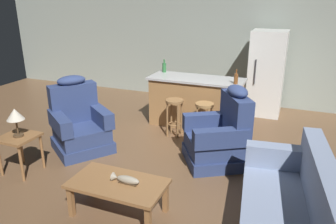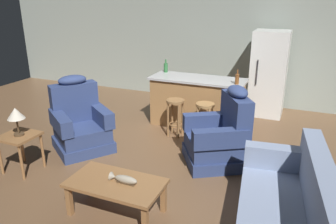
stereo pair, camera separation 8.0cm
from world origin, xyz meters
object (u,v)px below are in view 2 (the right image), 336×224
(recliner_near_lamp, at_px, (80,124))
(bar_stool_left, at_px, (175,111))
(table_lamp, at_px, (16,115))
(coffee_table, at_px, (116,186))
(refrigerator, at_px, (269,74))
(bottle_short_amber, at_px, (166,67))
(kitchen_island, at_px, (197,102))
(bar_stool_right, at_px, (205,115))
(couch, at_px, (288,217))
(end_table, at_px, (20,141))
(recliner_near_island, at_px, (220,137))
(fish_figurine, at_px, (123,179))
(bottle_tall_green, at_px, (237,79))

(recliner_near_lamp, height_order, bar_stool_left, recliner_near_lamp)
(table_lamp, relative_size, bar_stool_left, 0.60)
(coffee_table, xyz_separation_m, refrigerator, (1.15, 4.20, 0.52))
(coffee_table, relative_size, bottle_short_amber, 4.26)
(kitchen_island, xyz_separation_m, refrigerator, (1.16, 1.20, 0.40))
(table_lamp, bearing_deg, recliner_near_lamp, 72.66)
(bottle_short_amber, bearing_deg, table_lamp, -109.09)
(bottle_short_amber, bearing_deg, bar_stool_right, -38.04)
(couch, height_order, end_table, couch)
(coffee_table, height_order, couch, couch)
(couch, relative_size, recliner_near_island, 1.66)
(kitchen_island, bearing_deg, bar_stool_right, -61.04)
(end_table, xyz_separation_m, bar_stool_right, (2.13, 2.04, 0.01))
(fish_figurine, distance_m, recliner_near_island, 1.80)
(couch, xyz_separation_m, recliner_near_island, (-1.07, 1.47, 0.08))
(recliner_near_lamp, height_order, bottle_tall_green, bottle_tall_green)
(coffee_table, distance_m, recliner_near_lamp, 1.96)
(refrigerator, relative_size, bottle_short_amber, 6.81)
(bar_stool_left, bearing_deg, bottle_short_amber, 122.68)
(refrigerator, bearing_deg, bottle_short_amber, -153.21)
(coffee_table, bearing_deg, bar_stool_left, 95.06)
(fish_figurine, bearing_deg, bar_stool_left, 97.30)
(table_lamp, bearing_deg, couch, -1.78)
(couch, bearing_deg, recliner_near_lamp, -25.06)
(end_table, distance_m, table_lamp, 0.41)
(recliner_near_island, height_order, table_lamp, recliner_near_island)
(table_lamp, bearing_deg, bar_stool_right, 44.10)
(recliner_near_island, bearing_deg, table_lamp, -3.22)
(refrigerator, height_order, bottle_short_amber, refrigerator)
(couch, relative_size, kitchen_island, 1.11)
(coffee_table, distance_m, fish_figurine, 0.14)
(fish_figurine, height_order, bar_stool_left, bar_stool_left)
(refrigerator, distance_m, bottle_short_amber, 2.15)
(couch, bearing_deg, recliner_near_island, -61.11)
(table_lamp, distance_m, bottle_tall_green, 3.58)
(fish_figurine, relative_size, refrigerator, 0.19)
(recliner_near_island, xyz_separation_m, refrigerator, (0.36, 2.52, 0.46))
(kitchen_island, bearing_deg, recliner_near_lamp, -130.52)
(recliner_near_lamp, height_order, refrigerator, refrigerator)
(refrigerator, height_order, bottle_tall_green, refrigerator)
(refrigerator, bearing_deg, coffee_table, -105.28)
(bar_stool_right, relative_size, refrigerator, 0.39)
(fish_figurine, xyz_separation_m, bar_stool_left, (-0.30, 2.35, 0.01))
(coffee_table, distance_m, table_lamp, 1.87)
(coffee_table, height_order, refrigerator, refrigerator)
(coffee_table, height_order, bar_stool_left, bar_stool_left)
(fish_figurine, height_order, table_lamp, table_lamp)
(recliner_near_lamp, xyz_separation_m, bar_stool_right, (1.81, 1.08, 0.05))
(couch, bearing_deg, kitchen_island, -63.32)
(bar_stool_left, distance_m, bar_stool_right, 0.55)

